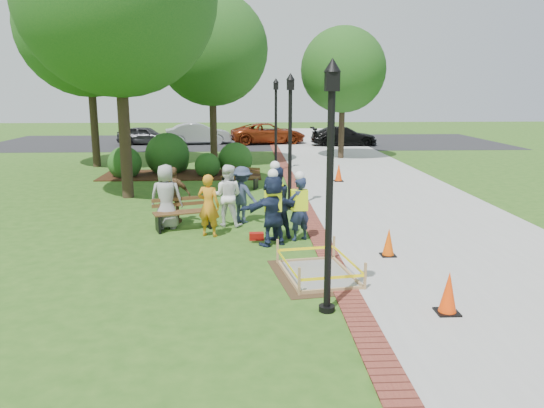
{
  "coord_description": "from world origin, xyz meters",
  "views": [
    {
      "loc": [
        -0.12,
        -11.55,
        3.78
      ],
      "look_at": [
        0.5,
        1.2,
        1.0
      ],
      "focal_mm": 35.0,
      "sensor_mm": 36.0,
      "label": 1
    }
  ],
  "objects_px": {
    "wet_concrete_pad": "(318,265)",
    "hivis_worker_c": "(275,201)",
    "hivis_worker_a": "(273,208)",
    "cone_front": "(448,294)",
    "lamp_near": "(330,170)",
    "hivis_worker_b": "(299,206)",
    "bench_near": "(183,220)"
  },
  "relations": [
    {
      "from": "hivis_worker_b",
      "to": "hivis_worker_c",
      "type": "height_order",
      "value": "hivis_worker_c"
    },
    {
      "from": "bench_near",
      "to": "hivis_worker_c",
      "type": "distance_m",
      "value": 2.76
    },
    {
      "from": "bench_near",
      "to": "hivis_worker_a",
      "type": "bearing_deg",
      "value": -33.81
    },
    {
      "from": "bench_near",
      "to": "lamp_near",
      "type": "distance_m",
      "value": 6.8
    },
    {
      "from": "hivis_worker_a",
      "to": "hivis_worker_b",
      "type": "xyz_separation_m",
      "value": [
        0.68,
        0.39,
        -0.05
      ]
    },
    {
      "from": "hivis_worker_b",
      "to": "hivis_worker_c",
      "type": "relative_size",
      "value": 0.88
    },
    {
      "from": "wet_concrete_pad",
      "to": "bench_near",
      "type": "distance_m",
      "value": 5.01
    },
    {
      "from": "wet_concrete_pad",
      "to": "cone_front",
      "type": "relative_size",
      "value": 3.32
    },
    {
      "from": "wet_concrete_pad",
      "to": "hivis_worker_c",
      "type": "bearing_deg",
      "value": 104.65
    },
    {
      "from": "lamp_near",
      "to": "hivis_worker_b",
      "type": "xyz_separation_m",
      "value": [
        -0.05,
        4.42,
        -1.59
      ]
    },
    {
      "from": "lamp_near",
      "to": "hivis_worker_a",
      "type": "relative_size",
      "value": 2.24
    },
    {
      "from": "wet_concrete_pad",
      "to": "hivis_worker_a",
      "type": "distance_m",
      "value": 2.51
    },
    {
      "from": "bench_near",
      "to": "hivis_worker_a",
      "type": "height_order",
      "value": "hivis_worker_a"
    },
    {
      "from": "cone_front",
      "to": "lamp_near",
      "type": "bearing_deg",
      "value": 173.75
    },
    {
      "from": "bench_near",
      "to": "hivis_worker_b",
      "type": "distance_m",
      "value": 3.35
    },
    {
      "from": "bench_near",
      "to": "hivis_worker_c",
      "type": "xyz_separation_m",
      "value": [
        2.46,
        -1.02,
        0.72
      ]
    },
    {
      "from": "hivis_worker_a",
      "to": "hivis_worker_c",
      "type": "height_order",
      "value": "hivis_worker_c"
    },
    {
      "from": "wet_concrete_pad",
      "to": "hivis_worker_c",
      "type": "height_order",
      "value": "hivis_worker_c"
    },
    {
      "from": "lamp_near",
      "to": "hivis_worker_b",
      "type": "distance_m",
      "value": 4.7
    },
    {
      "from": "bench_near",
      "to": "hivis_worker_b",
      "type": "xyz_separation_m",
      "value": [
        3.06,
        -1.21,
        0.61
      ]
    },
    {
      "from": "hivis_worker_b",
      "to": "hivis_worker_c",
      "type": "distance_m",
      "value": 0.64
    },
    {
      "from": "cone_front",
      "to": "bench_near",
      "type": "bearing_deg",
      "value": 131.4
    },
    {
      "from": "lamp_near",
      "to": "hivis_worker_c",
      "type": "distance_m",
      "value": 4.88
    },
    {
      "from": "cone_front",
      "to": "hivis_worker_c",
      "type": "relative_size",
      "value": 0.38
    },
    {
      "from": "wet_concrete_pad",
      "to": "hivis_worker_b",
      "type": "bearing_deg",
      "value": 92.94
    },
    {
      "from": "hivis_worker_b",
      "to": "hivis_worker_c",
      "type": "xyz_separation_m",
      "value": [
        -0.6,
        0.18,
        0.1
      ]
    },
    {
      "from": "hivis_worker_c",
      "to": "hivis_worker_a",
      "type": "bearing_deg",
      "value": -97.95
    },
    {
      "from": "wet_concrete_pad",
      "to": "cone_front",
      "type": "height_order",
      "value": "cone_front"
    },
    {
      "from": "cone_front",
      "to": "hivis_worker_c",
      "type": "bearing_deg",
      "value": 119.21
    },
    {
      "from": "wet_concrete_pad",
      "to": "bench_near",
      "type": "xyz_separation_m",
      "value": [
        -3.2,
        3.85,
        0.04
      ]
    },
    {
      "from": "lamp_near",
      "to": "hivis_worker_a",
      "type": "bearing_deg",
      "value": 100.33
    },
    {
      "from": "wet_concrete_pad",
      "to": "bench_near",
      "type": "bearing_deg",
      "value": 129.7
    }
  ]
}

